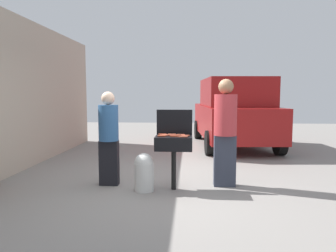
# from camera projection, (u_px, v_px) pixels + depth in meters

# --- Properties ---
(ground_plane) EXTENTS (24.00, 24.00, 0.00)m
(ground_plane) POSITION_uv_depth(u_px,v_px,m) (166.00, 186.00, 5.40)
(ground_plane) COLOR gray
(house_wall_side) EXTENTS (0.24, 8.00, 3.14)m
(house_wall_side) POSITION_uv_depth(u_px,v_px,m) (17.00, 94.00, 6.45)
(house_wall_side) COLOR #B2A893
(house_wall_side) RESTS_ON ground
(bbq_grill) EXTENTS (0.60, 0.44, 0.89)m
(bbq_grill) POSITION_uv_depth(u_px,v_px,m) (174.00, 145.00, 5.14)
(bbq_grill) COLOR black
(bbq_grill) RESTS_ON ground
(grill_lid_open) EXTENTS (0.60, 0.05, 0.42)m
(grill_lid_open) POSITION_uv_depth(u_px,v_px,m) (174.00, 122.00, 5.33)
(grill_lid_open) COLOR black
(grill_lid_open) RESTS_ON bbq_grill
(hot_dog_0) EXTENTS (0.13, 0.04, 0.03)m
(hot_dog_0) POSITION_uv_depth(u_px,v_px,m) (181.00, 135.00, 5.19)
(hot_dog_0) COLOR #C6593D
(hot_dog_0) RESTS_ON bbq_grill
(hot_dog_1) EXTENTS (0.13, 0.03, 0.03)m
(hot_dog_1) POSITION_uv_depth(u_px,v_px,m) (166.00, 135.00, 5.17)
(hot_dog_1) COLOR #B74C33
(hot_dog_1) RESTS_ON bbq_grill
(hot_dog_2) EXTENTS (0.13, 0.04, 0.03)m
(hot_dog_2) POSITION_uv_depth(u_px,v_px,m) (184.00, 137.00, 4.96)
(hot_dog_2) COLOR #C6593D
(hot_dog_2) RESTS_ON bbq_grill
(hot_dog_3) EXTENTS (0.13, 0.03, 0.03)m
(hot_dog_3) POSITION_uv_depth(u_px,v_px,m) (174.00, 135.00, 5.17)
(hot_dog_3) COLOR #B74C33
(hot_dog_3) RESTS_ON bbq_grill
(hot_dog_4) EXTENTS (0.13, 0.03, 0.03)m
(hot_dog_4) POSITION_uv_depth(u_px,v_px,m) (164.00, 135.00, 5.12)
(hot_dog_4) COLOR #C6593D
(hot_dog_4) RESTS_ON bbq_grill
(hot_dog_5) EXTENTS (0.13, 0.03, 0.03)m
(hot_dog_5) POSITION_uv_depth(u_px,v_px,m) (174.00, 136.00, 5.02)
(hot_dog_5) COLOR #AD4228
(hot_dog_5) RESTS_ON bbq_grill
(hot_dog_6) EXTENTS (0.13, 0.03, 0.03)m
(hot_dog_6) POSITION_uv_depth(u_px,v_px,m) (182.00, 136.00, 5.00)
(hot_dog_6) COLOR #B74C33
(hot_dog_6) RESTS_ON bbq_grill
(hot_dog_7) EXTENTS (0.13, 0.03, 0.03)m
(hot_dog_7) POSITION_uv_depth(u_px,v_px,m) (161.00, 136.00, 5.06)
(hot_dog_7) COLOR #AD4228
(hot_dog_7) RESTS_ON bbq_grill
(hot_dog_8) EXTENTS (0.13, 0.03, 0.03)m
(hot_dog_8) POSITION_uv_depth(u_px,v_px,m) (185.00, 136.00, 5.09)
(hot_dog_8) COLOR #B74C33
(hot_dog_8) RESTS_ON bbq_grill
(hot_dog_9) EXTENTS (0.13, 0.04, 0.03)m
(hot_dog_9) POSITION_uv_depth(u_px,v_px,m) (163.00, 134.00, 5.25)
(hot_dog_9) COLOR #AD4228
(hot_dog_9) RESTS_ON bbq_grill
(hot_dog_10) EXTENTS (0.13, 0.04, 0.03)m
(hot_dog_10) POSITION_uv_depth(u_px,v_px,m) (172.00, 134.00, 5.26)
(hot_dog_10) COLOR #C6593D
(hot_dog_10) RESTS_ON bbq_grill
(propane_tank) EXTENTS (0.32, 0.32, 0.62)m
(propane_tank) POSITION_uv_depth(u_px,v_px,m) (144.00, 171.00, 5.10)
(propane_tank) COLOR silver
(propane_tank) RESTS_ON ground
(person_left) EXTENTS (0.34, 0.34, 1.61)m
(person_left) POSITION_uv_depth(u_px,v_px,m) (109.00, 135.00, 5.40)
(person_left) COLOR black
(person_left) RESTS_ON ground
(person_right) EXTENTS (0.38, 0.38, 1.82)m
(person_right) POSITION_uv_depth(u_px,v_px,m) (225.00, 129.00, 5.33)
(person_right) COLOR #333847
(person_right) RESTS_ON ground
(parked_minivan) EXTENTS (2.29, 4.53, 2.02)m
(parked_minivan) POSITION_uv_depth(u_px,v_px,m) (233.00, 112.00, 9.51)
(parked_minivan) COLOR maroon
(parked_minivan) RESTS_ON ground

